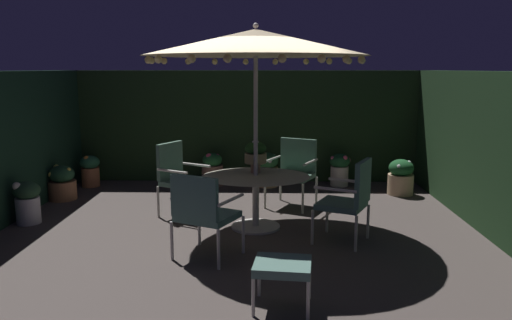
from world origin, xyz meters
TOP-DOWN VIEW (x-y plane):
  - ground_plane at (0.00, 0.00)m, footprint 6.93×6.78m
  - hedge_backdrop_rear at (0.00, 3.24)m, footprint 6.93×0.30m
  - hedge_backdrop_right at (3.32, 0.00)m, footprint 0.30×6.78m
  - patio_dining_table at (0.22, 0.25)m, footprint 1.45×1.22m
  - patio_umbrella at (0.22, 0.25)m, footprint 2.89×2.89m
  - centerpiece_planter at (0.22, 0.43)m, footprint 0.30×0.30m
  - patio_chair_north at (-0.92, 0.86)m, footprint 0.78×0.78m
  - patio_chair_northeast at (-0.34, -0.91)m, footprint 0.83×0.80m
  - patio_chair_east at (1.39, -0.32)m, footprint 0.76×0.75m
  - patio_chair_southeast at (0.80, 1.41)m, footprint 0.84×0.82m
  - ottoman_footrest at (0.52, -2.05)m, footprint 0.55×0.49m
  - potted_plant_back_right at (1.70, 2.76)m, footprint 0.39×0.37m
  - potted_plant_back_center at (-2.99, 1.66)m, footprint 0.45×0.45m
  - potted_plant_front_corner at (-0.63, 2.72)m, footprint 0.39×0.39m
  - potted_plant_right_near at (-2.94, 0.37)m, footprint 0.36×0.36m
  - potted_plant_right_far at (-2.85, 2.60)m, footprint 0.35×0.35m
  - potted_plant_left_near at (2.65, 2.13)m, footprint 0.43×0.43m
  - potted_plant_back_left at (0.37, 2.67)m, footprint 0.42×0.42m

SIDE VIEW (x-z plane):
  - ground_plane at x=0.00m, z-range -0.02..0.00m
  - potted_plant_back_center at x=-2.99m, z-range -0.01..0.56m
  - potted_plant_front_corner at x=-0.63m, z-range 0.00..0.60m
  - potted_plant_left_near at x=2.65m, z-range 0.00..0.61m
  - potted_plant_right_far at x=-2.85m, z-range 0.02..0.59m
  - potted_plant_right_near at x=-2.94m, z-range 0.02..0.63m
  - potted_plant_back_left at x=0.37m, z-range 0.01..0.64m
  - potted_plant_back_right at x=1.70m, z-range 0.03..0.62m
  - ottoman_footrest at x=0.52m, z-range 0.16..0.59m
  - patio_dining_table at x=0.22m, z-range 0.19..0.92m
  - patio_chair_northeast at x=-0.34m, z-range 0.08..1.08m
  - patio_chair_east at x=1.39m, z-range 0.07..1.11m
  - patio_chair_southeast at x=0.80m, z-range 0.08..1.11m
  - patio_chair_north at x=-0.92m, z-range 0.08..1.14m
  - centerpiece_planter at x=0.22m, z-range 0.76..1.21m
  - hedge_backdrop_rear at x=0.00m, z-range 0.00..2.09m
  - hedge_backdrop_right at x=3.32m, z-range 0.00..2.09m
  - patio_umbrella at x=0.22m, z-range 1.10..3.79m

